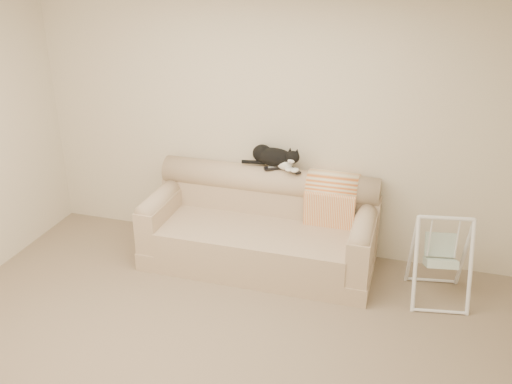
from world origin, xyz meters
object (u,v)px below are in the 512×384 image
sofa (261,229)px  baby_swing (440,257)px  remote_b (294,170)px  tuxedo_cat (275,157)px  remote_a (273,168)px

sofa → baby_swing: sofa is taller
remote_b → baby_swing: size_ratio=0.19×
tuxedo_cat → baby_swing: tuxedo_cat is taller
remote_a → remote_b: bearing=1.1°
remote_b → tuxedo_cat: 0.23m
remote_b → tuxedo_cat: bearing=170.8°
remote_a → remote_b: size_ratio=1.16×
sofa → remote_a: bearing=75.2°
remote_b → baby_swing: bearing=-15.3°
remote_a → remote_b: (0.21, 0.00, -0.00)m
sofa → remote_a: size_ratio=12.16×
remote_a → tuxedo_cat: 0.11m
sofa → remote_b: size_ratio=14.16×
remote_a → tuxedo_cat: tuxedo_cat is taller
sofa → remote_b: 0.66m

